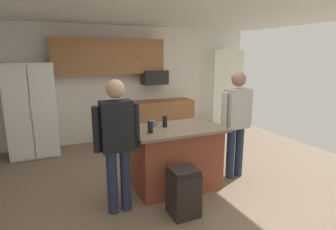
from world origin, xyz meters
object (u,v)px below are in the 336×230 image
(refrigerator, at_px, (32,110))
(mug_blue_stoneware, at_px, (152,124))
(kitchen_island, at_px, (176,157))
(person_host_foreground, at_px, (237,118))
(glass_short_whisky, at_px, (150,127))
(glass_dark_ale, at_px, (165,122))
(trash_bin, at_px, (183,192))
(microwave_over_range, at_px, (154,77))
(person_guest_right, at_px, (117,138))

(refrigerator, bearing_deg, mug_blue_stoneware, -53.01)
(kitchen_island, bearing_deg, person_host_foreground, -3.40)
(kitchen_island, distance_m, glass_short_whisky, 0.71)
(refrigerator, relative_size, mug_blue_stoneware, 13.94)
(refrigerator, distance_m, kitchen_island, 3.12)
(refrigerator, xyz_separation_m, kitchen_island, (1.97, -2.38, -0.44))
(mug_blue_stoneware, bearing_deg, refrigerator, 126.99)
(glass_short_whisky, bearing_deg, mug_blue_stoneware, 64.11)
(kitchen_island, height_order, glass_dark_ale, glass_dark_ale)
(person_host_foreground, xyz_separation_m, trash_bin, (-1.26, -0.64, -0.68))
(kitchen_island, xyz_separation_m, mug_blue_stoneware, (-0.31, 0.17, 0.50))
(kitchen_island, xyz_separation_m, person_host_foreground, (1.02, -0.06, 0.51))
(refrigerator, height_order, glass_dark_ale, refrigerator)
(person_host_foreground, bearing_deg, glass_short_whisky, 5.74)
(microwave_over_range, distance_m, mug_blue_stoneware, 2.55)
(microwave_over_range, height_order, person_host_foreground, person_host_foreground)
(person_guest_right, relative_size, trash_bin, 2.75)
(mug_blue_stoneware, relative_size, trash_bin, 0.21)
(kitchen_island, xyz_separation_m, person_guest_right, (-0.94, -0.31, 0.50))
(microwave_over_range, relative_size, glass_short_whisky, 3.62)
(person_guest_right, bearing_deg, kitchen_island, -0.00)
(person_guest_right, height_order, glass_dark_ale, person_guest_right)
(microwave_over_range, height_order, glass_short_whisky, microwave_over_range)
(person_host_foreground, relative_size, mug_blue_stoneware, 13.05)
(refrigerator, bearing_deg, microwave_over_range, 2.60)
(refrigerator, relative_size, microwave_over_range, 3.25)
(microwave_over_range, xyz_separation_m, mug_blue_stoneware, (-0.93, -2.33, -0.47))
(trash_bin, bearing_deg, glass_short_whisky, 109.81)
(person_guest_right, distance_m, glass_dark_ale, 0.89)
(glass_short_whisky, bearing_deg, microwave_over_range, 67.69)
(refrigerator, relative_size, person_host_foreground, 1.07)
(kitchen_island, height_order, mug_blue_stoneware, mug_blue_stoneware)
(trash_bin, bearing_deg, glass_dark_ale, 83.37)
(microwave_over_range, bearing_deg, glass_dark_ale, -107.77)
(refrigerator, bearing_deg, kitchen_island, -50.35)
(microwave_over_range, xyz_separation_m, trash_bin, (-0.86, -3.20, -1.15))
(microwave_over_range, distance_m, trash_bin, 3.51)
(glass_dark_ale, bearing_deg, trash_bin, -96.63)
(person_guest_right, bearing_deg, microwave_over_range, 42.73)
(person_host_foreground, distance_m, glass_dark_ale, 1.17)
(kitchen_island, relative_size, mug_blue_stoneware, 10.34)
(trash_bin, bearing_deg, person_guest_right, 150.65)
(person_guest_right, relative_size, glass_short_whisky, 10.82)
(microwave_over_range, height_order, person_guest_right, person_guest_right)
(person_host_foreground, xyz_separation_m, glass_dark_ale, (-1.17, 0.14, 0.02))
(mug_blue_stoneware, distance_m, trash_bin, 1.10)
(refrigerator, relative_size, glass_dark_ale, 11.34)
(kitchen_island, height_order, glass_short_whisky, glass_short_whisky)
(glass_dark_ale, bearing_deg, refrigerator, 128.51)
(person_host_foreground, bearing_deg, refrigerator, -35.80)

